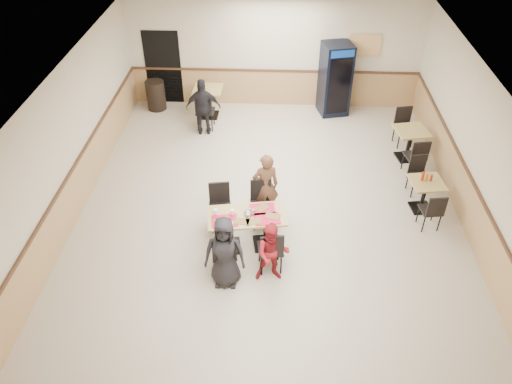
# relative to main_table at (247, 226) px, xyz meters

# --- Properties ---
(ground) EXTENTS (10.00, 10.00, 0.00)m
(ground) POSITION_rel_main_table_xyz_m (0.39, 0.95, -0.52)
(ground) COLOR beige
(ground) RESTS_ON ground
(room_shell) EXTENTS (10.00, 10.00, 10.00)m
(room_shell) POSITION_rel_main_table_xyz_m (2.17, 3.50, 0.06)
(room_shell) COLOR silver
(room_shell) RESTS_ON ground
(main_table) EXTENTS (1.56, 0.95, 0.78)m
(main_table) POSITION_rel_main_table_xyz_m (0.00, 0.00, 0.00)
(main_table) COLOR black
(main_table) RESTS_ON ground
(main_chairs) EXTENTS (1.55, 1.89, 0.99)m
(main_chairs) POSITION_rel_main_table_xyz_m (-0.05, -0.01, -0.02)
(main_chairs) COLOR black
(main_chairs) RESTS_ON ground
(diner_woman_left) EXTENTS (0.71, 0.47, 1.46)m
(diner_woman_left) POSITION_rel_main_table_xyz_m (-0.32, -0.95, 0.21)
(diner_woman_left) COLOR black
(diner_woman_left) RESTS_ON ground
(diner_woman_right) EXTENTS (0.64, 0.52, 1.24)m
(diner_woman_right) POSITION_rel_main_table_xyz_m (0.50, -0.82, 0.10)
(diner_woman_right) COLOR maroon
(diner_woman_right) RESTS_ON ground
(diner_man_opposite) EXTENTS (0.62, 0.49, 1.51)m
(diner_man_opposite) POSITION_rel_main_table_xyz_m (0.32, 0.95, 0.23)
(diner_man_opposite) COLOR brown
(diner_man_opposite) RESTS_ON ground
(lone_diner) EXTENTS (0.91, 0.44, 1.51)m
(lone_diner) POSITION_rel_main_table_xyz_m (-1.37, 4.22, 0.24)
(lone_diner) COLOR black
(lone_diner) RESTS_ON ground
(tabletop_clutter) EXTENTS (1.29, 0.78, 0.12)m
(tabletop_clutter) POSITION_rel_main_table_xyz_m (0.01, -0.06, 0.29)
(tabletop_clutter) COLOR red
(tabletop_clutter) RESTS_ON main_table
(side_table_near) EXTENTS (0.75, 0.75, 0.71)m
(side_table_near) POSITION_rel_main_table_xyz_m (3.64, 1.32, -0.05)
(side_table_near) COLOR black
(side_table_near) RESTS_ON ground
(side_table_near_chair_south) EXTENTS (0.47, 0.47, 0.90)m
(side_table_near_chair_south) POSITION_rel_main_table_xyz_m (3.64, 0.75, -0.07)
(side_table_near_chair_south) COLOR black
(side_table_near_chair_south) RESTS_ON ground
(side_table_near_chair_north) EXTENTS (0.47, 0.47, 0.90)m
(side_table_near_chair_north) POSITION_rel_main_table_xyz_m (3.64, 1.88, -0.07)
(side_table_near_chair_north) COLOR black
(side_table_near_chair_north) RESTS_ON ground
(side_table_far) EXTENTS (0.85, 0.85, 0.78)m
(side_table_far) POSITION_rel_main_table_xyz_m (3.70, 3.28, -0.00)
(side_table_far) COLOR black
(side_table_far) RESTS_ON ground
(side_table_far_chair_south) EXTENTS (0.54, 0.54, 0.99)m
(side_table_far_chair_south) POSITION_rel_main_table_xyz_m (3.70, 2.65, -0.03)
(side_table_far_chair_south) COLOR black
(side_table_far_chair_south) RESTS_ON ground
(side_table_far_chair_north) EXTENTS (0.54, 0.54, 0.99)m
(side_table_far_chair_north) POSITION_rel_main_table_xyz_m (3.70, 3.90, -0.03)
(side_table_far_chair_north) COLOR black
(side_table_far_chair_north) RESTS_ON ground
(condiment_caddy) EXTENTS (0.23, 0.06, 0.20)m
(condiment_caddy) POSITION_rel_main_table_xyz_m (3.61, 1.37, 0.28)
(condiment_caddy) COLOR #A9260C
(condiment_caddy) RESTS_ON side_table_near
(back_table) EXTENTS (0.78, 0.78, 0.82)m
(back_table) POSITION_rel_main_table_xyz_m (-1.37, 5.15, 0.03)
(back_table) COLOR black
(back_table) RESTS_ON ground
(back_table_chair_lone) EXTENTS (0.49, 0.49, 1.04)m
(back_table_chair_lone) POSITION_rel_main_table_xyz_m (-1.37, 4.50, 0.00)
(back_table_chair_lone) COLOR black
(back_table_chair_lone) RESTS_ON ground
(pepsi_cooler) EXTENTS (0.90, 0.90, 1.97)m
(pepsi_cooler) POSITION_rel_main_table_xyz_m (2.05, 5.55, 0.47)
(pepsi_cooler) COLOR black
(pepsi_cooler) RESTS_ON ground
(trash_bin) EXTENTS (0.52, 0.52, 0.83)m
(trash_bin) POSITION_rel_main_table_xyz_m (-2.91, 5.50, -0.11)
(trash_bin) COLOR black
(trash_bin) RESTS_ON ground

